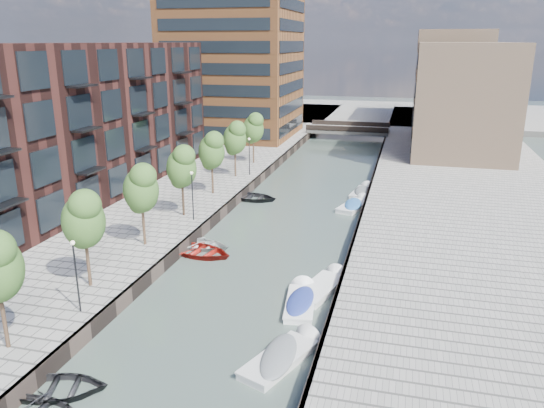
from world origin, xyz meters
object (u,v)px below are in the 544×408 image
at_px(tree_5, 235,137).
at_px(sloop_1, 58,393).
at_px(motorboat_0, 301,301).
at_px(tree_2, 141,187).
at_px(tree_3, 181,166).
at_px(bridge, 348,129).
at_px(tree_6, 253,127).
at_px(tree_1, 83,218).
at_px(sloop_4, 252,200).
at_px(motorboat_1, 284,356).
at_px(sloop_2, 200,255).
at_px(motorboat_4, 363,192).
at_px(motorboat_2, 324,286).
at_px(motorboat_3, 355,205).
at_px(sloop_3, 202,248).
at_px(tree_4, 212,149).
at_px(car, 419,135).

relative_size(tree_5, sloop_1, 1.32).
bearing_deg(tree_5, motorboat_0, -63.78).
bearing_deg(tree_2, tree_3, 90.00).
bearing_deg(bridge, motorboat_0, -86.13).
relative_size(tree_5, tree_6, 1.00).
relative_size(tree_1, sloop_4, 1.15).
xyz_separation_m(sloop_4, motorboat_1, (9.50, -26.15, 0.20)).
relative_size(tree_2, sloop_2, 1.16).
relative_size(tree_1, tree_5, 1.00).
height_order(sloop_4, motorboat_4, motorboat_4).
relative_size(sloop_4, motorboat_4, 1.04).
distance_m(tree_2, sloop_1, 16.62).
distance_m(bridge, motorboat_2, 56.04).
relative_size(sloop_1, motorboat_0, 0.92).
height_order(bridge, motorboat_1, bridge).
bearing_deg(sloop_2, motorboat_4, -15.69).
relative_size(motorboat_0, motorboat_2, 0.93).
bearing_deg(tree_2, sloop_4, 78.20).
bearing_deg(bridge, motorboat_4, -80.76).
xyz_separation_m(sloop_1, motorboat_4, (10.31, 36.35, 0.19)).
bearing_deg(motorboat_3, sloop_2, -123.82).
bearing_deg(tree_1, sloop_1, -66.93).
height_order(tree_3, motorboat_1, tree_3).
xyz_separation_m(tree_5, sloop_3, (3.27, -18.29, -5.31)).
height_order(tree_1, tree_3, same).
xyz_separation_m(tree_4, motorboat_2, (13.48, -15.80, -5.21)).
height_order(sloop_1, sloop_3, sloop_1).
bearing_deg(motorboat_2, sloop_1, -126.24).
bearing_deg(tree_2, sloop_2, 19.91).
height_order(tree_5, motorboat_2, tree_5).
relative_size(bridge, tree_4, 2.18).
height_order(tree_4, motorboat_4, tree_4).
bearing_deg(motorboat_2, sloop_3, 156.13).
relative_size(sloop_2, motorboat_4, 1.04).
xyz_separation_m(tree_4, sloop_4, (3.33, 1.95, -5.31)).
height_order(sloop_2, motorboat_2, motorboat_2).
xyz_separation_m(tree_1, sloop_3, (3.27, 9.71, -5.31)).
xyz_separation_m(motorboat_3, motorboat_4, (0.30, 4.93, -0.00)).
bearing_deg(car, bridge, 163.30).
relative_size(tree_4, sloop_3, 1.34).
bearing_deg(tree_2, motorboat_3, 49.84).
height_order(tree_6, sloop_4, tree_6).
bearing_deg(motorboat_4, motorboat_2, -90.98).
relative_size(tree_2, tree_5, 1.00).
xyz_separation_m(tree_6, sloop_4, (3.33, -12.05, -5.31)).
distance_m(tree_3, sloop_2, 8.59).
xyz_separation_m(tree_2, tree_5, (0.00, 21.00, 0.00)).
relative_size(bridge, sloop_3, 2.94).
bearing_deg(tree_3, motorboat_0, -42.15).
distance_m(sloop_4, motorboat_2, 20.45).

